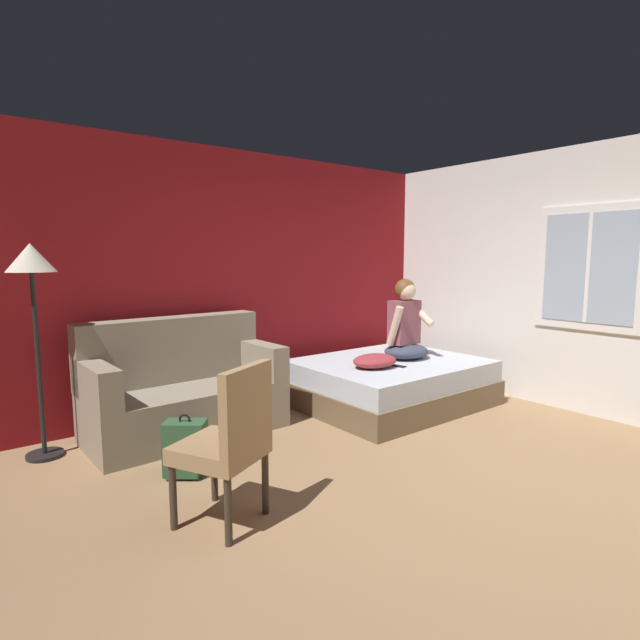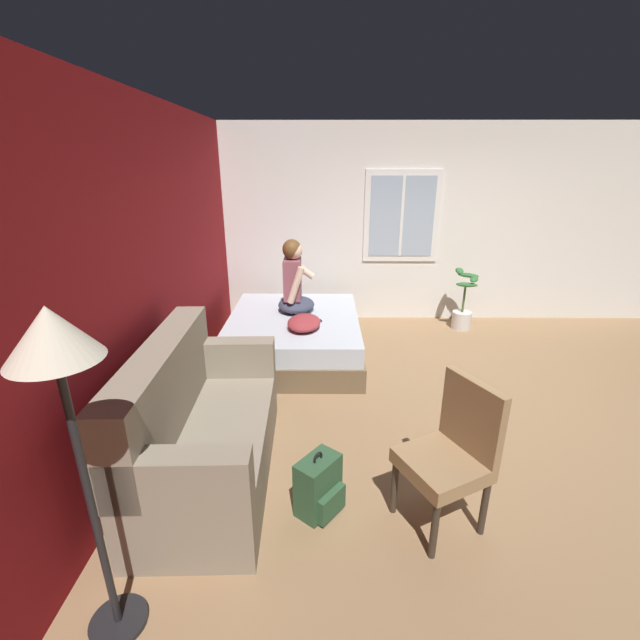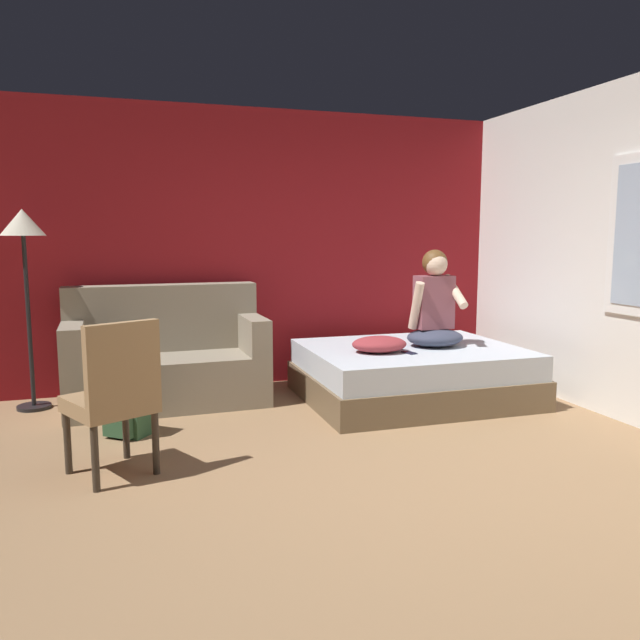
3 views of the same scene
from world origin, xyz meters
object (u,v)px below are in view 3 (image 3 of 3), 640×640
floor_lamp (24,242)px  bed (411,373)px  person_seated (435,307)px  cell_phone (409,353)px  couch (166,359)px  throw_pillow (379,344)px  side_chair (114,393)px  backpack (127,410)px

floor_lamp → bed: bearing=-11.9°
bed → person_seated: 0.64m
bed → cell_phone: bearing=-120.4°
couch → person_seated: size_ratio=1.97×
person_seated → cell_phone: (-0.37, -0.26, -0.35)m
person_seated → throw_pillow: size_ratio=1.82×
cell_phone → throw_pillow: bearing=-40.0°
side_chair → person_seated: 3.00m
side_chair → person_seated: person_seated is taller
backpack → floor_lamp: floor_lamp is taller
side_chair → throw_pillow: 2.39m
couch → side_chair: size_ratio=1.76×
side_chair → cell_phone: size_ratio=6.81×
throw_pillow → floor_lamp: (-2.87, 0.83, 0.88)m
bed → couch: couch is taller
side_chair → couch: bearing=76.1°
side_chair → floor_lamp: (-0.70, 1.83, 0.90)m
couch → throw_pillow: 1.89m
floor_lamp → person_seated: bearing=-11.3°
side_chair → floor_lamp: bearing=110.9°
throw_pillow → floor_lamp: 3.11m
bed → cell_phone: 0.39m
bed → person_seated: (0.22, -0.00, 0.60)m
couch → cell_phone: 2.14m
side_chair → backpack: (0.06, 0.82, -0.34)m
couch → backpack: 0.95m
throw_pillow → bed: bearing=20.4°
couch → cell_phone: couch is taller
side_chair → cell_phone: side_chair is taller
couch → throw_pillow: bearing=-21.1°
floor_lamp → backpack: bearing=-53.0°
couch → floor_lamp: floor_lamp is taller
person_seated → throw_pillow: (-0.60, -0.14, -0.29)m
bed → side_chair: (-2.55, -1.14, 0.30)m
bed → backpack: size_ratio=4.20×
side_chair → floor_lamp: 2.15m
couch → floor_lamp: 1.53m
person_seated → throw_pillow: 0.68m
cell_phone → couch: bearing=-33.7°
bed → floor_lamp: size_ratio=1.13×
backpack → cell_phone: cell_phone is taller
couch → backpack: couch is taller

